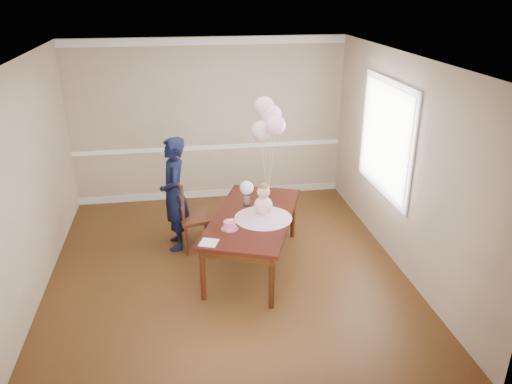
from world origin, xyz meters
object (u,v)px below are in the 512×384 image
dining_table_top (253,217)px  birthday_cake (230,225)px  dining_chair_seat (196,218)px  woman (174,194)px

dining_table_top → birthday_cake: birthday_cake is taller
dining_chair_seat → woman: size_ratio=0.28×
woman → dining_chair_seat: bearing=69.3°
birthday_cake → dining_table_top: bearing=45.1°
birthday_cake → dining_chair_seat: size_ratio=0.32×
birthday_cake → woman: 1.21m
dining_table_top → woman: woman is taller
birthday_cake → dining_chair_seat: birthday_cake is taller
dining_chair_seat → woman: (-0.27, 0.09, 0.34)m
dining_table_top → woman: (-0.98, 0.69, 0.10)m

